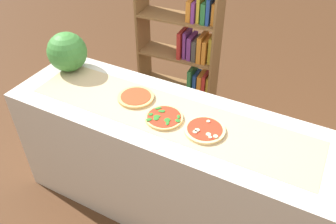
# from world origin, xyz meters

# --- Properties ---
(ground_plane) EXTENTS (12.00, 12.00, 0.00)m
(ground_plane) POSITION_xyz_m (0.00, 0.00, 0.00)
(ground_plane) COLOR #4C2D19
(counter) EXTENTS (2.21, 0.68, 0.92)m
(counter) POSITION_xyz_m (0.00, 0.00, 0.46)
(counter) COLOR beige
(counter) RESTS_ON ground_plane
(parchment_paper) EXTENTS (1.91, 0.42, 0.00)m
(parchment_paper) POSITION_xyz_m (0.00, 0.00, 0.92)
(parchment_paper) COLOR tan
(parchment_paper) RESTS_ON counter
(pizza_plain_0) EXTENTS (0.25, 0.25, 0.02)m
(pizza_plain_0) POSITION_xyz_m (-0.27, 0.05, 0.93)
(pizza_plain_0) COLOR tan
(pizza_plain_0) RESTS_ON parchment_paper
(pizza_spinach_1) EXTENTS (0.24, 0.24, 0.03)m
(pizza_spinach_1) POSITION_xyz_m (-0.00, -0.05, 0.93)
(pizza_spinach_1) COLOR #DBB26B
(pizza_spinach_1) RESTS_ON parchment_paper
(pizza_mushroom_2) EXTENTS (0.25, 0.25, 0.03)m
(pizza_mushroom_2) POSITION_xyz_m (0.27, -0.04, 0.93)
(pizza_mushroom_2) COLOR #E5C17F
(pizza_mushroom_2) RESTS_ON parchment_paper
(watermelon) EXTENTS (0.29, 0.29, 0.29)m
(watermelon) POSITION_xyz_m (-0.92, 0.14, 1.07)
(watermelon) COLOR #387A33
(watermelon) RESTS_ON counter
(bookshelf) EXTENTS (0.75, 0.30, 1.46)m
(bookshelf) POSITION_xyz_m (-0.34, 1.04, 0.71)
(bookshelf) COLOR brown
(bookshelf) RESTS_ON ground_plane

